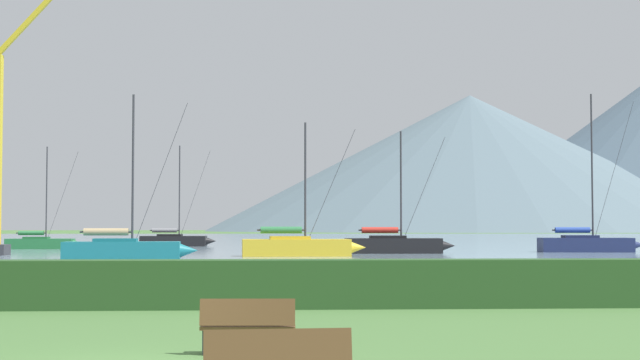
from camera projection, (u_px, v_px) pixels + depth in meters
The scene contains 10 objects.
harbor_water at pixel (254, 240), 150.67m from camera, with size 320.00×246.00×0.00m, color gray.
hedge_line at pixel (194, 284), 25.06m from camera, with size 80.00×1.20×1.28m, color #284C23.
sailboat_slip_0 at pixel (124, 249), 61.36m from camera, with size 8.67×2.98×10.76m.
sailboat_slip_2 at pixel (395, 244), 76.01m from camera, with size 8.85×2.75×9.83m.
sailboat_slip_5 at pixel (298, 246), 68.73m from camera, with size 9.08×2.98×9.73m.
sailboat_slip_7 at pixel (587, 243), 79.60m from camera, with size 8.88×3.16×13.34m.
sailboat_slip_10 at pixel (175, 240), 102.79m from camera, with size 8.19×2.68×10.93m.
sailboat_slip_11 at pixel (41, 243), 90.38m from camera, with size 7.22×2.24×9.79m.
park_bench_under_tree at pixel (248, 323), 16.07m from camera, with size 1.63×0.55×0.95m.
distant_hill_west_ridge at pixel (470, 163), 422.64m from camera, with size 235.72×235.72×60.69m, color slate.
Camera 1 is at (1.88, -14.31, 2.17)m, focal length 53.29 mm.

